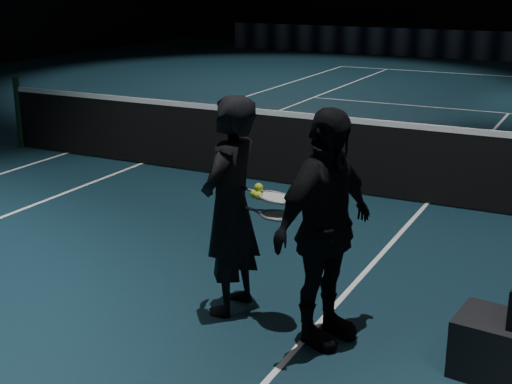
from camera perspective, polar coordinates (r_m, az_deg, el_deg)
floor at (r=8.66m, az=13.53°, el=-0.92°), size 36.00×36.00×0.00m
court_lines at (r=8.66m, az=13.53°, el=-0.90°), size 10.98×23.78×0.01m
net_post_left at (r=11.69m, az=-18.44°, el=6.07°), size 0.10×0.10×1.10m
net_mesh at (r=8.54m, az=13.74°, el=1.95°), size 12.80×0.02×0.86m
net_tape at (r=8.43m, az=13.96°, el=5.00°), size 12.80×0.03×0.07m
player_a at (r=5.53m, az=-2.08°, el=-1.18°), size 0.42×0.64×1.74m
player_b at (r=5.08m, az=5.51°, el=-2.93°), size 0.70×1.10×1.74m
racket_lower at (r=5.28m, az=1.78°, el=-1.89°), size 0.71×0.32×0.03m
racket_upper at (r=5.30m, az=1.59°, el=-0.44°), size 0.70×0.28×0.10m
tennis_balls at (r=5.34m, az=0.09°, el=-0.05°), size 0.12×0.10×0.12m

